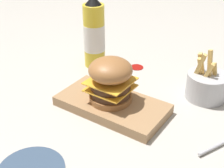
{
  "coord_description": "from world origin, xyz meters",
  "views": [
    {
      "loc": [
        -0.38,
        0.61,
        0.47
      ],
      "look_at": [
        -0.01,
        0.05,
        0.08
      ],
      "focal_mm": 50.0,
      "sensor_mm": 36.0,
      "label": 1
    }
  ],
  "objects_px": {
    "burger": "(111,80)",
    "ketchup_bottle": "(94,35)",
    "serving_board": "(112,105)",
    "fries_basket": "(206,85)"
  },
  "relations": [
    {
      "from": "burger",
      "to": "ketchup_bottle",
      "type": "distance_m",
      "value": 0.26
    },
    {
      "from": "serving_board",
      "to": "fries_basket",
      "type": "xyz_separation_m",
      "value": [
        -0.18,
        -0.19,
        0.03
      ]
    },
    {
      "from": "serving_board",
      "to": "burger",
      "type": "height_order",
      "value": "burger"
    },
    {
      "from": "ketchup_bottle",
      "to": "fries_basket",
      "type": "height_order",
      "value": "ketchup_bottle"
    },
    {
      "from": "burger",
      "to": "fries_basket",
      "type": "bearing_deg",
      "value": -133.97
    },
    {
      "from": "serving_board",
      "to": "burger",
      "type": "xyz_separation_m",
      "value": [
        0.0,
        -0.0,
        0.07
      ]
    },
    {
      "from": "serving_board",
      "to": "ketchup_bottle",
      "type": "bearing_deg",
      "value": -43.54
    },
    {
      "from": "burger",
      "to": "fries_basket",
      "type": "xyz_separation_m",
      "value": [
        -0.18,
        -0.19,
        -0.05
      ]
    },
    {
      "from": "serving_board",
      "to": "fries_basket",
      "type": "height_order",
      "value": "fries_basket"
    },
    {
      "from": "serving_board",
      "to": "burger",
      "type": "relative_size",
      "value": 2.43
    }
  ]
}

